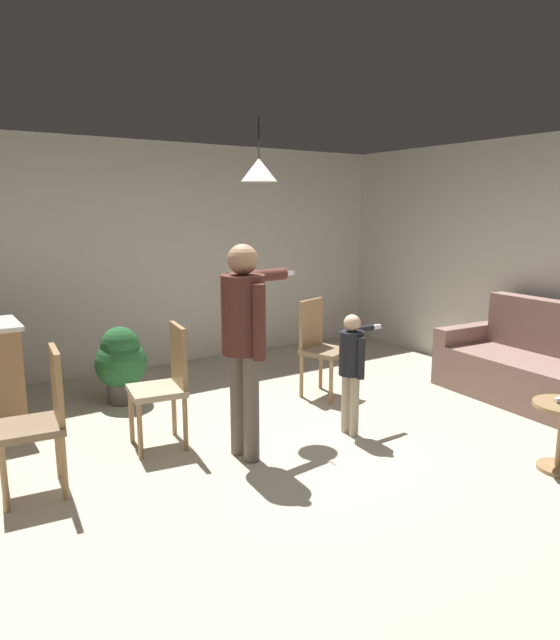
# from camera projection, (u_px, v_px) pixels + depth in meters

# --- Properties ---
(ground) EXTENTS (7.68, 7.68, 0.00)m
(ground) POSITION_uv_depth(u_px,v_px,m) (318.00, 453.00, 4.48)
(ground) COLOR #B2A893
(wall_back) EXTENTS (6.40, 0.10, 2.70)m
(wall_back) POSITION_uv_depth(u_px,v_px,m) (161.00, 256.00, 6.85)
(wall_back) COLOR beige
(wall_back) RESTS_ON ground
(couch_floral) EXTENTS (0.97, 1.85, 1.00)m
(couch_floral) POSITION_uv_depth(u_px,v_px,m) (532.00, 368.00, 5.69)
(couch_floral) COLOR #8C6B60
(couch_floral) RESTS_ON ground
(person_adult) EXTENTS (0.80, 0.54, 1.66)m
(person_adult) POSITION_uv_depth(u_px,v_px,m) (245.00, 328.00, 4.23)
(person_adult) COLOR #60564C
(person_adult) RESTS_ON ground
(person_child) EXTENTS (0.55, 0.32, 1.05)m
(person_child) POSITION_uv_depth(u_px,v_px,m) (352.00, 360.00, 4.76)
(person_child) COLOR tan
(person_child) RESTS_ON ground
(dining_chair_by_counter) EXTENTS (0.54, 0.54, 1.00)m
(dining_chair_by_counter) POSITION_uv_depth(u_px,v_px,m) (320.00, 344.00, 5.80)
(dining_chair_by_counter) COLOR #99754C
(dining_chair_by_counter) RESTS_ON ground
(dining_chair_near_wall) EXTENTS (0.48, 0.48, 1.00)m
(dining_chair_near_wall) POSITION_uv_depth(u_px,v_px,m) (165.00, 381.00, 4.54)
(dining_chair_near_wall) COLOR #99754C
(dining_chair_near_wall) RESTS_ON ground
(dining_chair_centre_back) EXTENTS (0.46, 0.46, 1.00)m
(dining_chair_centre_back) POSITION_uv_depth(u_px,v_px,m) (41.00, 416.00, 3.78)
(dining_chair_centre_back) COLOR #99754C
(dining_chair_centre_back) RESTS_ON ground
(potted_plant_corner) EXTENTS (0.51, 0.51, 0.78)m
(potted_plant_corner) POSITION_uv_depth(u_px,v_px,m) (121.00, 361.00, 5.59)
(potted_plant_corner) COLOR #4C4742
(potted_plant_corner) RESTS_ON ground
(ceiling_light_pendant) EXTENTS (0.32, 0.32, 0.55)m
(ceiling_light_pendant) POSITION_uv_depth(u_px,v_px,m) (259.00, 170.00, 4.92)
(ceiling_light_pendant) COLOR silver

